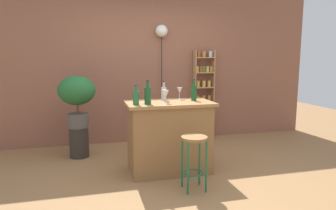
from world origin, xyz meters
TOP-DOWN VIEW (x-y plane):
  - ground at (0.00, 0.00)m, footprint 12.00×12.00m
  - back_wall at (0.00, 1.95)m, footprint 6.40×0.10m
  - kitchen_counter at (0.00, 0.30)m, footprint 1.13×0.65m
  - bar_stool at (0.12, -0.36)m, footprint 0.30×0.30m
  - spice_shelf at (1.07, 1.80)m, footprint 0.39×0.15m
  - plant_stool at (-1.20, 1.22)m, footprint 0.29×0.29m
  - potted_plant at (-1.20, 1.22)m, footprint 0.56×0.50m
  - bottle_spirits_clear at (0.35, 0.33)m, footprint 0.07×0.07m
  - bottle_sauce_amber at (-0.46, 0.15)m, footprint 0.08×0.08m
  - bottle_vinegar at (-0.31, 0.16)m, footprint 0.08×0.08m
  - bottle_olive_oil at (-0.03, 0.47)m, footprint 0.07×0.07m
  - wine_glass_left at (0.21, 0.52)m, footprint 0.07×0.07m
  - wine_glass_center at (-0.06, 0.33)m, footprint 0.07×0.07m
  - wine_glass_right at (-0.06, 0.21)m, footprint 0.07×0.07m
  - pendant_globe_light at (0.27, 1.84)m, footprint 0.22×0.22m

SIDE VIEW (x-z plane):
  - ground at x=0.00m, z-range 0.00..0.00m
  - plant_stool at x=-1.20m, z-range 0.00..0.47m
  - bar_stool at x=0.12m, z-range 0.15..0.78m
  - kitchen_counter at x=0.00m, z-range 0.00..0.95m
  - spice_shelf at x=1.07m, z-range 0.05..1.71m
  - potted_plant at x=-1.20m, z-range 0.57..1.36m
  - bottle_sauce_amber at x=-0.46m, z-range 0.92..1.17m
  - bottle_olive_oil at x=-0.03m, z-range 0.91..1.18m
  - bottle_spirits_clear at x=0.35m, z-range 0.91..1.20m
  - bottle_vinegar at x=-0.31m, z-range 0.91..1.21m
  - wine_glass_left at x=0.21m, z-range 0.98..1.15m
  - wine_glass_center at x=-0.06m, z-range 0.98..1.15m
  - wine_glass_right at x=-0.06m, z-range 0.98..1.15m
  - back_wall at x=0.00m, z-range 0.00..2.80m
  - pendant_globe_light at x=0.27m, z-range 0.91..3.01m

